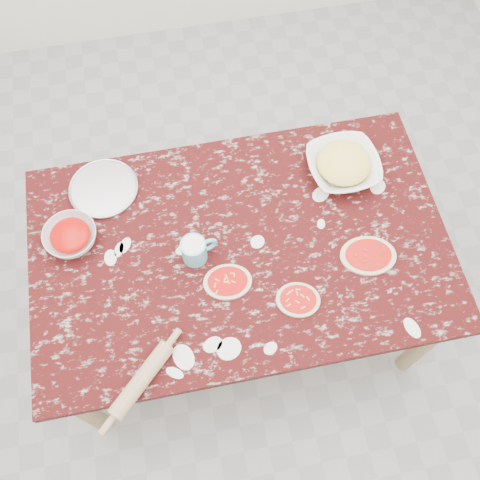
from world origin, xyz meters
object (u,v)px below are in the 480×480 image
object	(u,v)px
pizza_tray	(104,189)
cheese_bowl	(343,166)
worktable	(240,255)
flour_mug	(195,250)
rolling_pin	(142,380)
sauce_bowl	(71,237)

from	to	relation	value
pizza_tray	cheese_bowl	size ratio (longest dim) A/B	0.95
pizza_tray	worktable	bearing A→B (deg)	-35.71
cheese_bowl	flour_mug	bearing A→B (deg)	-157.58
worktable	flour_mug	size ratio (longest dim) A/B	11.43
flour_mug	cheese_bowl	bearing A→B (deg)	22.42
rolling_pin	sauce_bowl	bearing A→B (deg)	108.95
worktable	cheese_bowl	bearing A→B (deg)	28.23
worktable	flour_mug	world-z (taller)	flour_mug
flour_mug	rolling_pin	xyz separation A→B (m)	(-0.25, -0.43, -0.03)
worktable	flour_mug	xyz separation A→B (m)	(-0.17, -0.01, 0.14)
pizza_tray	rolling_pin	world-z (taller)	rolling_pin
cheese_bowl	rolling_pin	size ratio (longest dim) A/B	1.00
pizza_tray	flour_mug	bearing A→B (deg)	-48.83
flour_mug	sauce_bowl	bearing A→B (deg)	160.81
sauce_bowl	rolling_pin	xyz separation A→B (m)	(0.20, -0.59, -0.00)
sauce_bowl	cheese_bowl	world-z (taller)	cheese_bowl
worktable	pizza_tray	bearing A→B (deg)	144.29
rolling_pin	pizza_tray	bearing A→B (deg)	94.72
flour_mug	rolling_pin	bearing A→B (deg)	-120.55
pizza_tray	cheese_bowl	distance (m)	0.97
rolling_pin	worktable	bearing A→B (deg)	46.04
pizza_tray	sauce_bowl	size ratio (longest dim) A/B	1.34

